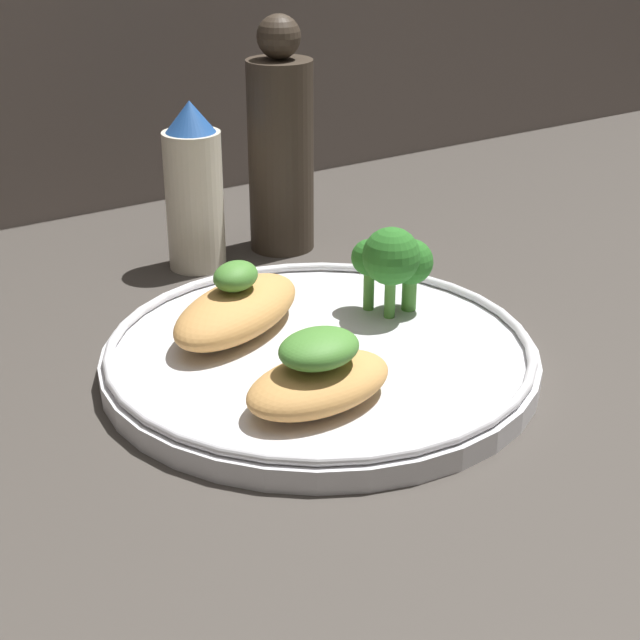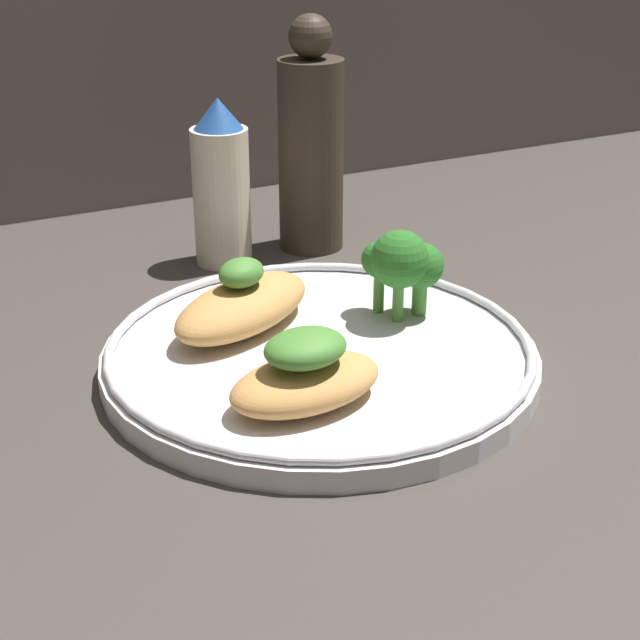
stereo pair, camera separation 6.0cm
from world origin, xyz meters
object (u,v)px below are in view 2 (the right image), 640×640
at_px(sauce_bottle, 221,186).
at_px(plate, 320,355).
at_px(broccoli_bunch, 403,263).
at_px(pepper_grinder, 311,146).

bearing_deg(sauce_bottle, plate, -94.25).
bearing_deg(sauce_bottle, broccoli_bunch, -72.98).
bearing_deg(broccoli_bunch, pepper_grinder, 82.85).
relative_size(plate, sauce_bottle, 2.08).
distance_m(plate, broccoli_bunch, 0.08).
height_order(sauce_bottle, pepper_grinder, pepper_grinder).
bearing_deg(pepper_grinder, broccoli_bunch, -97.15).
bearing_deg(sauce_bottle, pepper_grinder, 0.00).
relative_size(broccoli_bunch, sauce_bottle, 0.48).
height_order(plate, pepper_grinder, pepper_grinder).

